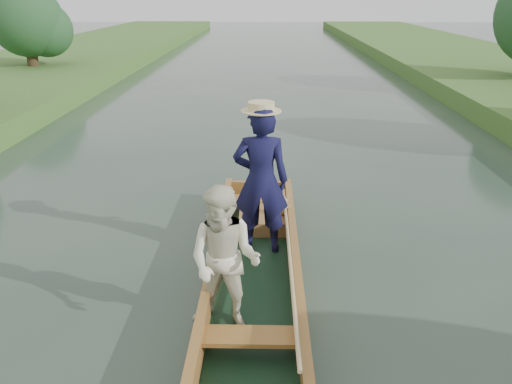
{
  "coord_description": "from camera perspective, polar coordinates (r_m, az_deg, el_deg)",
  "views": [
    {
      "loc": [
        0.14,
        -5.62,
        3.44
      ],
      "look_at": [
        0.0,
        0.6,
        0.95
      ],
      "focal_mm": 35.0,
      "sensor_mm": 36.0,
      "label": 1
    }
  ],
  "objects": [
    {
      "name": "trees_far",
      "position": [
        15.68,
        4.31,
        18.32
      ],
      "size": [
        22.62,
        13.39,
        4.49
      ],
      "color": "#47331E",
      "rests_on": "ground"
    },
    {
      "name": "punt",
      "position": [
        6.21,
        -0.62,
        -4.59
      ],
      "size": [
        1.32,
        5.0,
        2.15
      ],
      "color": "black",
      "rests_on": "ground"
    },
    {
      "name": "ground",
      "position": [
        6.59,
        -0.12,
        -9.65
      ],
      "size": [
        120.0,
        120.0,
        0.0
      ],
      "primitive_type": "plane",
      "color": "#283D30",
      "rests_on": "ground"
    }
  ]
}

